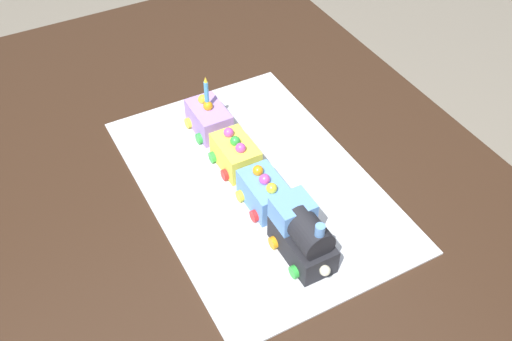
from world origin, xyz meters
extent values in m
cube|color=#382316|center=(0.00, 0.00, 0.72)|extent=(1.40, 1.00, 0.03)
cube|color=#382316|center=(0.64, -0.44, 0.35)|extent=(0.07, 0.07, 0.71)
cube|color=silver|center=(-0.06, -0.04, 0.74)|extent=(0.60, 0.40, 0.00)
cube|color=#232328|center=(-0.25, -0.02, 0.77)|extent=(0.12, 0.06, 0.05)
cylinder|color=#232328|center=(-0.26, -0.02, 0.81)|extent=(0.07, 0.05, 0.05)
cube|color=#669EEA|center=(-0.21, -0.02, 0.82)|extent=(0.06, 0.06, 0.04)
cylinder|color=#669EEA|center=(-0.29, -0.02, 0.84)|extent=(0.02, 0.02, 0.03)
sphere|color=#F4EFCC|center=(-0.31, -0.02, 0.78)|extent=(0.02, 0.02, 0.02)
cylinder|color=#4C59D8|center=(-0.28, -0.06, 0.76)|extent=(0.02, 0.01, 0.02)
cylinder|color=#D84CB2|center=(-0.21, -0.06, 0.76)|extent=(0.02, 0.01, 0.02)
cylinder|color=green|center=(-0.28, 0.01, 0.76)|extent=(0.02, 0.01, 0.02)
cylinder|color=orange|center=(-0.21, 0.01, 0.76)|extent=(0.02, 0.01, 0.02)
cube|color=#669EEA|center=(-0.12, -0.02, 0.77)|extent=(0.10, 0.06, 0.06)
cylinder|color=red|center=(-0.14, -0.06, 0.76)|extent=(0.02, 0.01, 0.02)
cylinder|color=#4C59D8|center=(-0.09, -0.06, 0.76)|extent=(0.02, 0.01, 0.02)
cylinder|color=red|center=(-0.14, 0.01, 0.76)|extent=(0.02, 0.01, 0.02)
cylinder|color=yellow|center=(-0.09, 0.01, 0.76)|extent=(0.02, 0.01, 0.02)
sphere|color=yellow|center=(-0.14, -0.02, 0.81)|extent=(0.02, 0.02, 0.02)
sphere|color=#D84CB2|center=(-0.12, -0.02, 0.81)|extent=(0.02, 0.02, 0.02)
sphere|color=orange|center=(-0.09, -0.02, 0.81)|extent=(0.02, 0.02, 0.02)
cube|color=#F4E04C|center=(0.00, -0.02, 0.77)|extent=(0.10, 0.06, 0.06)
cylinder|color=green|center=(-0.02, -0.06, 0.76)|extent=(0.02, 0.01, 0.02)
cylinder|color=yellow|center=(0.03, -0.06, 0.76)|extent=(0.02, 0.01, 0.02)
cylinder|color=red|center=(-0.02, 0.01, 0.76)|extent=(0.02, 0.01, 0.02)
cylinder|color=green|center=(0.03, 0.01, 0.76)|extent=(0.02, 0.01, 0.02)
sphere|color=green|center=(0.00, -0.02, 0.81)|extent=(0.02, 0.02, 0.02)
sphere|color=#D84CB2|center=(0.03, -0.02, 0.81)|extent=(0.02, 0.02, 0.02)
sphere|color=#D84CB2|center=(-0.02, -0.02, 0.81)|extent=(0.02, 0.02, 0.02)
cube|color=#AD84E0|center=(0.12, -0.02, 0.77)|extent=(0.10, 0.06, 0.06)
cylinder|color=orange|center=(0.09, -0.06, 0.76)|extent=(0.02, 0.01, 0.02)
cylinder|color=orange|center=(0.15, -0.06, 0.76)|extent=(0.02, 0.01, 0.02)
cylinder|color=green|center=(0.09, 0.01, 0.76)|extent=(0.02, 0.01, 0.02)
cylinder|color=yellow|center=(0.15, 0.01, 0.76)|extent=(0.02, 0.01, 0.02)
sphere|color=orange|center=(0.12, -0.02, 0.81)|extent=(0.02, 0.02, 0.02)
sphere|color=yellow|center=(0.15, -0.02, 0.81)|extent=(0.02, 0.02, 0.02)
cylinder|color=#4CA5E5|center=(0.12, -0.02, 0.84)|extent=(0.01, 0.01, 0.05)
cone|color=yellow|center=(0.12, -0.02, 0.87)|extent=(0.01, 0.01, 0.01)
camera|label=1|loc=(-0.77, 0.34, 1.56)|focal=42.21mm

